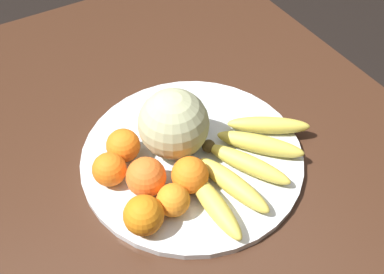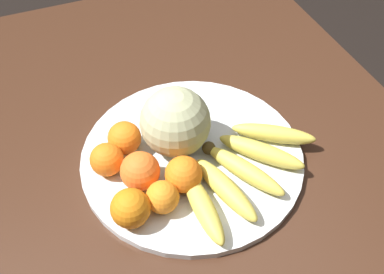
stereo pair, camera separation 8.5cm
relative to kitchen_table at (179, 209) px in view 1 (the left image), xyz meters
name	(u,v)px [view 1 (the left image)]	position (x,y,z in m)	size (l,w,h in m)	color
kitchen_table	(179,209)	(0.00, 0.00, 0.00)	(1.43, 1.11, 0.70)	#3D2316
fruit_bowl	(192,156)	(-0.05, 0.06, 0.09)	(0.44, 0.44, 0.02)	silver
melon	(174,124)	(-0.08, 0.03, 0.16)	(0.14, 0.14, 0.14)	#B2B789
banana_bunch	(245,163)	(0.04, 0.12, 0.11)	(0.25, 0.30, 0.04)	#473819
orange_front_left	(144,215)	(0.05, -0.10, 0.13)	(0.07, 0.07, 0.07)	orange
orange_front_right	(109,169)	(-0.07, -0.11, 0.13)	(0.06, 0.06, 0.06)	orange
orange_mid_center	(190,175)	(0.02, 0.01, 0.13)	(0.07, 0.07, 0.07)	orange
orange_back_left	(146,177)	(-0.01, -0.06, 0.13)	(0.07, 0.07, 0.07)	orange
orange_back_right	(123,146)	(-0.11, -0.06, 0.13)	(0.07, 0.07, 0.07)	orange
orange_top_small	(173,200)	(0.05, -0.04, 0.12)	(0.06, 0.06, 0.06)	orange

